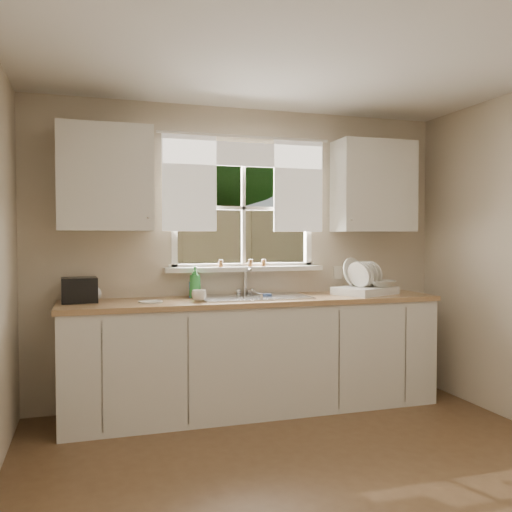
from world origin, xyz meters
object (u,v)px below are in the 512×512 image
object	(u,v)px
soap_bottle_a	(195,282)
dish_rack	(364,286)
black_appliance	(79,290)
cup	(199,296)

from	to	relation	value
soap_bottle_a	dish_rack	bearing A→B (deg)	-9.25
dish_rack	black_appliance	world-z (taller)	dish_rack
soap_bottle_a	black_appliance	bearing A→B (deg)	179.94
cup	soap_bottle_a	bearing A→B (deg)	97.08
dish_rack	soap_bottle_a	distance (m)	1.45
dish_rack	cup	world-z (taller)	dish_rack
cup	black_appliance	bearing A→B (deg)	177.81
dish_rack	black_appliance	bearing A→B (deg)	177.26
black_appliance	cup	bearing A→B (deg)	-16.43
soap_bottle_a	cup	size ratio (longest dim) A/B	2.30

